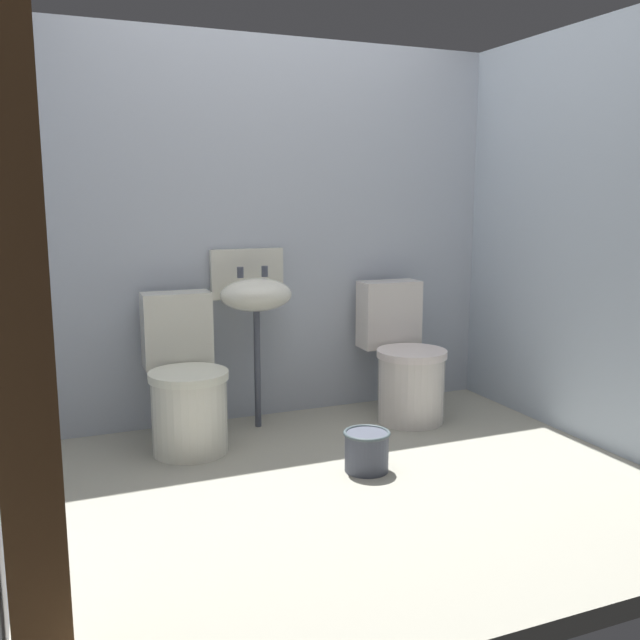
{
  "coord_description": "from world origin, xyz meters",
  "views": [
    {
      "loc": [
        -1.28,
        -2.8,
        1.29
      ],
      "look_at": [
        0.0,
        0.26,
        0.7
      ],
      "focal_mm": 39.64,
      "sensor_mm": 36.0,
      "label": 1
    }
  ],
  "objects_px": {
    "sink": "(255,293)",
    "bucket": "(367,450)",
    "wooden_door_post": "(17,282)",
    "toilet_right": "(404,363)",
    "toilet_left": "(186,386)"
  },
  "relations": [
    {
      "from": "sink",
      "to": "bucket",
      "type": "xyz_separation_m",
      "value": [
        0.27,
        -0.85,
        -0.65
      ]
    },
    {
      "from": "wooden_door_post",
      "to": "toilet_right",
      "type": "xyz_separation_m",
      "value": [
        2.02,
        1.61,
        -0.76
      ]
    },
    {
      "from": "toilet_right",
      "to": "sink",
      "type": "distance_m",
      "value": 0.97
    },
    {
      "from": "toilet_right",
      "to": "sink",
      "type": "xyz_separation_m",
      "value": [
        -0.84,
        0.19,
        0.43
      ]
    },
    {
      "from": "wooden_door_post",
      "to": "sink",
      "type": "relative_size",
      "value": 2.18
    },
    {
      "from": "wooden_door_post",
      "to": "sink",
      "type": "bearing_deg",
      "value": 56.78
    },
    {
      "from": "wooden_door_post",
      "to": "sink",
      "type": "distance_m",
      "value": 2.17
    },
    {
      "from": "wooden_door_post",
      "to": "bucket",
      "type": "relative_size",
      "value": 9.63
    },
    {
      "from": "toilet_right",
      "to": "sink",
      "type": "relative_size",
      "value": 0.79
    },
    {
      "from": "toilet_left",
      "to": "wooden_door_post",
      "type": "bearing_deg",
      "value": 66.94
    },
    {
      "from": "toilet_left",
      "to": "toilet_right",
      "type": "xyz_separation_m",
      "value": [
        1.28,
        0.0,
        0.0
      ]
    },
    {
      "from": "bucket",
      "to": "toilet_right",
      "type": "bearing_deg",
      "value": 49.22
    },
    {
      "from": "wooden_door_post",
      "to": "toilet_left",
      "type": "xyz_separation_m",
      "value": [
        0.74,
        1.61,
        -0.76
      ]
    },
    {
      "from": "toilet_left",
      "to": "toilet_right",
      "type": "distance_m",
      "value": 1.28
    },
    {
      "from": "wooden_door_post",
      "to": "bucket",
      "type": "bearing_deg",
      "value": 33.16
    }
  ]
}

